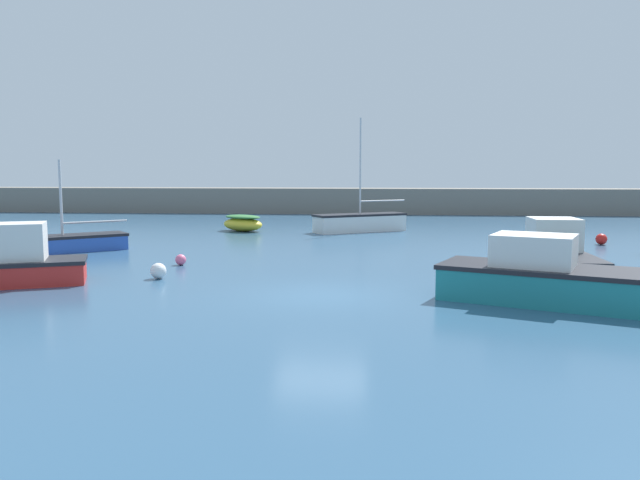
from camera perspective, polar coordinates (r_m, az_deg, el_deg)
The scene contains 11 objects.
ground_plane at distance 17.21m, azimuth 0.08°, elevation -5.42°, with size 120.00×120.00×0.20m, color #2D5170.
harbor_breakwater at distance 50.67m, azimuth 3.62°, elevation 3.61°, with size 67.46×3.16×2.03m, color slate.
cabin_cruiser_white at distance 22.73m, azimuth 20.69°, elevation -1.15°, with size 1.96×5.60×1.80m.
motorboat_grey_hull at distance 17.19m, azimuth 19.92°, elevation -3.27°, with size 5.89×4.10×1.77m.
sailboat_twin_hulled at distance 28.46m, azimuth -22.44°, elevation -0.27°, with size 4.95×4.49×3.88m.
motorboat_with_cabin at distance 20.89m, azimuth -26.95°, elevation -1.92°, with size 5.18×3.56×1.86m.
rowboat_with_red_cover at distance 35.71m, azimuth -7.08°, elevation 1.56°, with size 3.04×2.65×0.93m.
sailboat_tall_mast at distance 35.17m, azimuth 3.68°, elevation 1.63°, with size 5.34×4.00×6.34m.
mooring_buoy_white at distance 20.43m, azimuth -14.57°, elevation -2.75°, with size 0.50×0.50×0.50m, color white.
mooring_buoy_red at distance 31.73m, azimuth 24.33°, elevation 0.07°, with size 0.51×0.51×0.51m, color red.
mooring_buoy_pink at distance 23.20m, azimuth -12.62°, elevation -1.77°, with size 0.39×0.39×0.39m, color #EA668C.
Camera 1 is at (1.56, -16.78, 3.40)m, focal length 35.00 mm.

